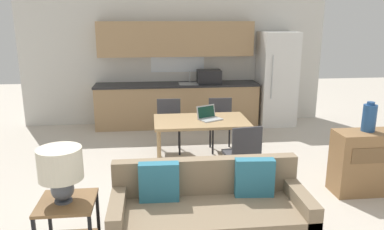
% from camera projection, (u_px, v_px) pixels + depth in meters
% --- Properties ---
extents(wall_back, '(6.40, 0.07, 2.70)m').
position_uv_depth(wall_back, '(176.00, 60.00, 7.94)').
color(wall_back, silver).
rests_on(wall_back, ground_plane).
extents(kitchen_counter, '(3.37, 0.65, 2.15)m').
position_uv_depth(kitchen_counter, '(178.00, 86.00, 7.78)').
color(kitchen_counter, tan).
rests_on(kitchen_counter, ground_plane).
extents(refrigerator, '(0.73, 0.74, 1.94)m').
position_uv_depth(refrigerator, '(276.00, 79.00, 7.87)').
color(refrigerator, white).
rests_on(refrigerator, ground_plane).
extents(dining_table, '(1.39, 0.84, 0.74)m').
position_uv_depth(dining_table, '(201.00, 124.00, 5.60)').
color(dining_table, tan).
rests_on(dining_table, ground_plane).
extents(couch, '(1.92, 0.80, 0.83)m').
position_uv_depth(couch, '(209.00, 212.00, 3.75)').
color(couch, '#3D2D1E').
rests_on(couch, ground_plane).
extents(side_table, '(0.52, 0.52, 0.57)m').
position_uv_depth(side_table, '(68.00, 219.00, 3.52)').
color(side_table, brown).
rests_on(side_table, ground_plane).
extents(table_lamp, '(0.40, 0.40, 0.52)m').
position_uv_depth(table_lamp, '(61.00, 168.00, 3.38)').
color(table_lamp, '#4C515B').
rests_on(table_lamp, side_table).
extents(credenza, '(1.00, 0.40, 0.83)m').
position_uv_depth(credenza, '(372.00, 162.00, 4.83)').
color(credenza, olive).
rests_on(credenza, ground_plane).
extents(vase, '(0.17, 0.17, 0.38)m').
position_uv_depth(vase, '(369.00, 118.00, 4.70)').
color(vase, '#234C84').
rests_on(vase, credenza).
extents(dining_chair_far_left, '(0.44, 0.44, 0.88)m').
position_uv_depth(dining_chair_far_left, '(169.00, 122.00, 6.33)').
color(dining_chair_far_left, '#38383D').
rests_on(dining_chair_far_left, ground_plane).
extents(dining_chair_far_right, '(0.43, 0.43, 0.88)m').
position_uv_depth(dining_chair_far_right, '(221.00, 121.00, 6.40)').
color(dining_chair_far_right, '#38383D').
rests_on(dining_chair_far_right, ground_plane).
extents(dining_chair_near_right, '(0.47, 0.47, 0.88)m').
position_uv_depth(dining_chair_near_right, '(243.00, 153.00, 4.92)').
color(dining_chair_near_right, '#38383D').
rests_on(dining_chair_near_right, ground_plane).
extents(laptop, '(0.40, 0.37, 0.20)m').
position_uv_depth(laptop, '(209.00, 116.00, 5.61)').
color(laptop, '#B7BABC').
rests_on(laptop, dining_table).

